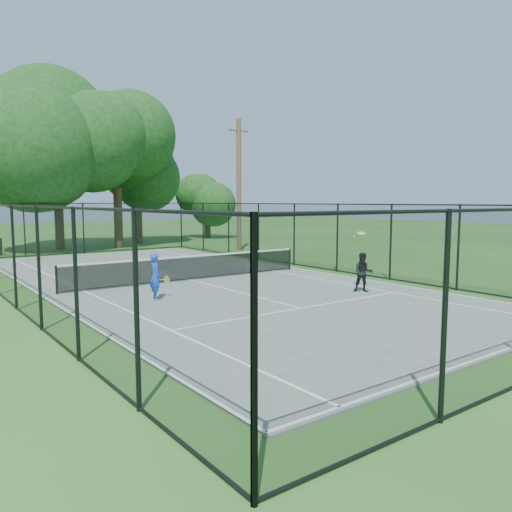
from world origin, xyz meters
TOP-DOWN VIEW (x-y plane):
  - ground at (0.00, 0.00)m, footprint 120.00×120.00m
  - tennis_court at (0.00, 0.00)m, footprint 11.00×24.00m
  - tennis_net at (0.00, 0.00)m, footprint 10.08×0.08m
  - fence at (0.00, 0.00)m, footprint 13.10×26.10m
  - tree_near_left at (-0.47, 16.36)m, footprint 8.07×8.07m
  - tree_near_mid at (3.00, 15.22)m, footprint 7.09×7.09m
  - tree_near_right at (5.52, 17.79)m, footprint 6.05×6.05m
  - tree_far_right at (12.51, 19.65)m, footprint 3.79×3.79m
  - utility_pole at (8.45, 9.00)m, footprint 1.40×0.30m
  - player_blue at (-2.76, -2.75)m, footprint 0.81×0.59m
  - player_black at (3.39, -5.70)m, footprint 0.81×1.11m

SIDE VIEW (x-z plane):
  - ground at x=0.00m, z-range 0.00..0.00m
  - tennis_court at x=0.00m, z-range 0.00..0.06m
  - tennis_net at x=0.00m, z-range 0.10..1.05m
  - player_black at x=3.39m, z-range -0.28..1.74m
  - player_blue at x=-2.76m, z-range 0.06..1.51m
  - fence at x=0.00m, z-range 0.00..3.00m
  - tree_far_right at x=12.51m, z-range 0.59..5.60m
  - utility_pole at x=8.45m, z-range 0.06..8.20m
  - tree_near_right at x=5.52m, z-range 1.13..9.47m
  - tree_near_mid at x=3.00m, z-range 1.08..10.34m
  - tree_near_left at x=-0.47m, z-range 1.22..11.74m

